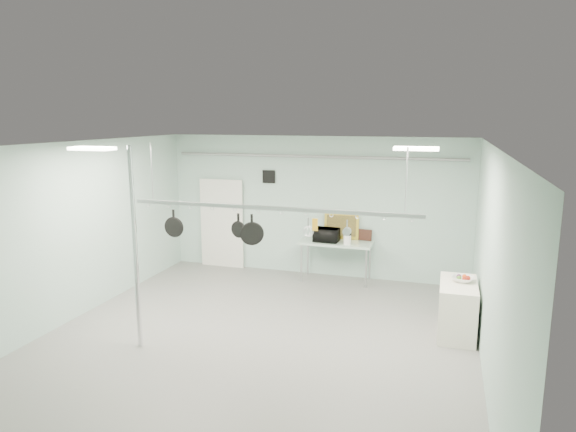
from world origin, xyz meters
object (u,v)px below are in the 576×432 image
(skillet_left, at_px, (174,223))
(skillet_mid, at_px, (238,225))
(chrome_pole, at_px, (135,250))
(side_cabinet, at_px, (457,308))
(pot_rack, at_px, (270,206))
(prep_table, at_px, (336,245))
(skillet_right, at_px, (252,230))
(coffee_canister, at_px, (347,240))
(fruit_bowl, at_px, (463,279))
(microwave, at_px, (327,235))

(skillet_left, height_order, skillet_mid, same)
(chrome_pole, bearing_deg, side_cabinet, 22.41)
(skillet_mid, bearing_deg, chrome_pole, -134.79)
(chrome_pole, bearing_deg, pot_rack, 25.35)
(prep_table, bearing_deg, skillet_right, -102.09)
(pot_rack, bearing_deg, chrome_pole, -154.65)
(skillet_right, bearing_deg, prep_table, 54.54)
(prep_table, distance_m, side_cabinet, 3.39)
(side_cabinet, bearing_deg, coffee_canister, 138.43)
(fruit_bowl, xyz_separation_m, skillet_mid, (-3.55, -1.19, 0.95))
(coffee_canister, relative_size, fruit_bowl, 0.59)
(microwave, bearing_deg, skillet_mid, 80.33)
(microwave, distance_m, skillet_mid, 3.43)
(pot_rack, xyz_separation_m, skillet_left, (-1.72, 0.00, -0.37))
(chrome_pole, xyz_separation_m, skillet_left, (0.18, 0.90, 0.26))
(fruit_bowl, bearing_deg, side_cabinet, -124.11)
(pot_rack, relative_size, skillet_right, 9.26)
(skillet_left, bearing_deg, skillet_right, -2.68)
(fruit_bowl, distance_m, skillet_mid, 3.87)
(prep_table, relative_size, microwave, 2.94)
(pot_rack, xyz_separation_m, skillet_mid, (-0.54, 0.00, -0.33))
(prep_table, distance_m, skillet_left, 4.06)
(skillet_right, bearing_deg, chrome_pole, -173.91)
(skillet_right, bearing_deg, side_cabinet, -4.71)
(fruit_bowl, height_order, skillet_right, skillet_right)
(coffee_canister, distance_m, fruit_bowl, 3.02)
(coffee_canister, bearing_deg, chrome_pole, -122.76)
(skillet_mid, bearing_deg, skillet_right, 11.71)
(fruit_bowl, height_order, skillet_mid, skillet_mid)
(prep_table, distance_m, skillet_mid, 3.59)
(microwave, bearing_deg, skillet_right, 84.31)
(pot_rack, bearing_deg, prep_table, 83.09)
(side_cabinet, height_order, pot_rack, pot_rack)
(skillet_left, bearing_deg, side_cabinet, 10.56)
(chrome_pole, distance_m, microwave, 4.67)
(prep_table, xyz_separation_m, skillet_left, (-2.12, -3.30, 1.03))
(skillet_right, bearing_deg, pot_rack, -23.37)
(chrome_pole, relative_size, fruit_bowl, 8.81)
(skillet_mid, bearing_deg, microwave, 88.93)
(microwave, relative_size, skillet_left, 1.20)
(prep_table, height_order, fruit_bowl, fruit_bowl)
(microwave, distance_m, fruit_bowl, 3.49)
(pot_rack, height_order, coffee_canister, pot_rack)
(prep_table, relative_size, skillet_left, 3.53)
(microwave, distance_m, skillet_left, 3.85)
(side_cabinet, xyz_separation_m, skillet_mid, (-3.49, -1.10, 1.44))
(skillet_left, height_order, skillet_right, same)
(pot_rack, relative_size, skillet_left, 10.59)
(prep_table, bearing_deg, microwave, -163.82)
(side_cabinet, height_order, skillet_left, skillet_left)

